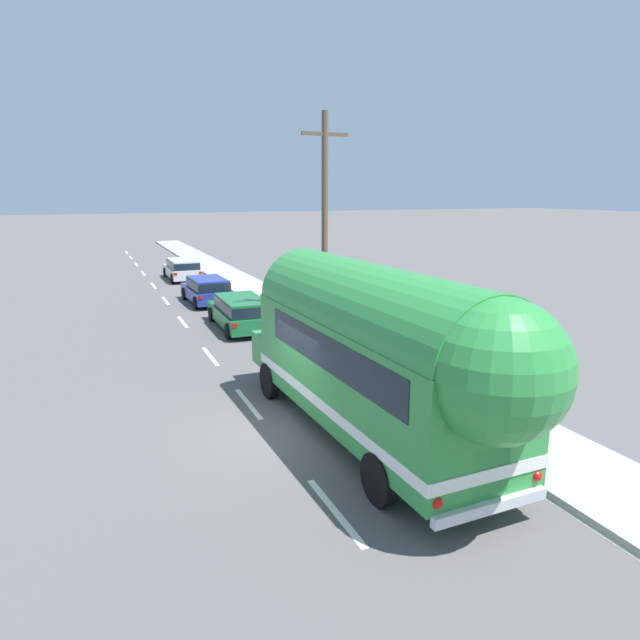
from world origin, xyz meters
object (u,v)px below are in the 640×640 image
(utility_pole, at_px, (325,226))
(car_lead, at_px, (241,311))
(car_second, at_px, (207,289))
(painted_bus, at_px, (379,349))
(car_third, at_px, (182,268))

(utility_pole, relative_size, car_lead, 1.76)
(car_lead, height_order, car_second, same)
(painted_bus, height_order, car_second, painted_bus)
(car_lead, distance_m, car_second, 6.07)
(car_lead, height_order, car_third, same)
(painted_bus, xyz_separation_m, car_third, (0.11, 26.86, -1.52))
(utility_pole, height_order, painted_bus, utility_pole)
(utility_pole, relative_size, painted_bus, 0.80)
(painted_bus, height_order, car_third, painted_bus)
(painted_bus, xyz_separation_m, car_second, (-0.07, 18.18, -1.52))
(painted_bus, bearing_deg, utility_pole, 73.94)
(painted_bus, relative_size, car_second, 2.47)
(utility_pole, xyz_separation_m, car_third, (-2.46, 17.91, -3.64))
(car_third, bearing_deg, car_lead, -89.98)
(painted_bus, xyz_separation_m, car_lead, (0.12, 12.12, -1.51))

